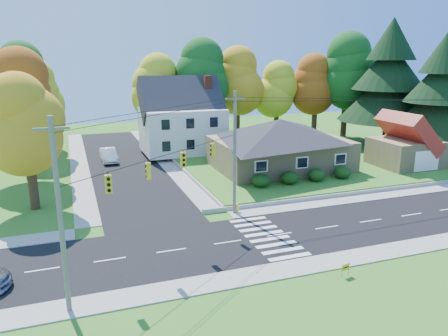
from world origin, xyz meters
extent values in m
plane|color=#3D7923|center=(0.00, 0.00, 0.00)|extent=(120.00, 120.00, 0.00)
cube|color=black|center=(0.00, 0.00, 0.01)|extent=(90.00, 8.00, 0.02)
cube|color=black|center=(-8.00, 26.00, 0.01)|extent=(8.00, 44.00, 0.02)
cube|color=#9C9A90|center=(0.00, 5.00, 0.04)|extent=(90.00, 2.00, 0.08)
cube|color=#9C9A90|center=(0.00, -5.00, 0.04)|extent=(90.00, 2.00, 0.08)
cube|color=#3D7923|center=(13.00, 21.00, 0.25)|extent=(30.00, 30.00, 0.50)
cube|color=tan|center=(8.00, 16.00, 2.10)|extent=(14.00, 10.00, 3.20)
pyramid|color=#26262B|center=(8.00, 16.00, 4.80)|extent=(14.60, 10.60, 2.20)
cube|color=silver|center=(0.00, 28.00, 3.30)|extent=(10.00, 8.00, 5.60)
pyramid|color=#26262B|center=(0.00, 28.00, 7.30)|extent=(10.40, 8.40, 2.40)
cube|color=brown|center=(3.50, 28.00, 5.30)|extent=(0.90, 0.90, 9.60)
cube|color=tan|center=(22.00, 12.00, 2.00)|extent=(7.00, 6.00, 3.00)
pyramid|color=maroon|center=(22.00, 12.00, 4.30)|extent=(7.30, 6.30, 1.60)
cube|color=silver|center=(22.00, 8.95, 1.70)|extent=(3.20, 0.10, 2.20)
ellipsoid|color=#163A10|center=(3.00, 9.80, 1.14)|extent=(1.70, 1.70, 1.27)
ellipsoid|color=#163A10|center=(6.00, 9.80, 1.14)|extent=(1.70, 1.70, 1.27)
ellipsoid|color=#163A10|center=(9.00, 9.80, 1.14)|extent=(1.70, 1.70, 1.27)
ellipsoid|color=#163A10|center=(12.00, 9.80, 1.14)|extent=(1.70, 1.70, 1.27)
cylinder|color=#666059|center=(-14.50, -5.20, 5.00)|extent=(0.26, 0.26, 10.00)
cube|color=#666059|center=(-14.50, -5.20, 9.40)|extent=(1.60, 0.12, 0.12)
cylinder|color=#666059|center=(-1.50, 5.20, 5.00)|extent=(0.26, 0.26, 10.00)
cube|color=#666059|center=(-1.50, 5.20, 9.40)|extent=(1.60, 0.12, 0.12)
cube|color=gold|center=(-12.00, -3.20, 5.95)|extent=(0.34, 0.26, 1.00)
cube|color=gold|center=(-9.50, -1.20, 5.95)|extent=(0.26, 0.34, 1.00)
cube|color=gold|center=(-6.80, 0.95, 5.95)|extent=(0.34, 0.26, 1.00)
cube|color=gold|center=(-4.00, 3.20, 5.95)|extent=(0.26, 0.34, 1.00)
cylinder|color=black|center=(-8.00, 0.00, 6.60)|extent=(13.02, 10.43, 0.04)
cylinder|color=#3F2A19|center=(-2.00, 34.00, 3.20)|extent=(0.80, 0.80, 5.40)
sphere|color=gold|center=(-2.00, 34.00, 7.10)|extent=(6.72, 6.72, 6.72)
sphere|color=gold|center=(-2.00, 34.00, 8.78)|extent=(5.91, 5.91, 5.91)
sphere|color=gold|center=(-2.00, 34.00, 10.46)|extent=(5.11, 5.11, 5.11)
cylinder|color=#3F2A19|center=(4.00, 33.00, 3.65)|extent=(0.86, 0.86, 6.30)
sphere|color=#18551B|center=(4.00, 33.00, 8.20)|extent=(7.84, 7.84, 7.84)
sphere|color=#18551B|center=(4.00, 33.00, 10.16)|extent=(6.90, 6.90, 6.90)
sphere|color=#18551B|center=(4.00, 33.00, 12.12)|extent=(5.96, 5.96, 5.96)
cylinder|color=#3F2A19|center=(10.00, 34.00, 3.43)|extent=(0.83, 0.83, 5.85)
sphere|color=gold|center=(10.00, 34.00, 7.65)|extent=(7.28, 7.28, 7.28)
sphere|color=gold|center=(10.00, 34.00, 9.47)|extent=(6.41, 6.41, 6.41)
sphere|color=gold|center=(10.00, 34.00, 11.29)|extent=(5.53, 5.53, 5.53)
cylinder|color=#3F2A19|center=(16.00, 33.00, 2.98)|extent=(0.77, 0.77, 4.95)
sphere|color=gold|center=(16.00, 33.00, 6.55)|extent=(6.16, 6.16, 6.16)
sphere|color=gold|center=(16.00, 33.00, 8.09)|extent=(5.42, 5.42, 5.42)
sphere|color=gold|center=(16.00, 33.00, 9.63)|extent=(4.68, 4.68, 4.68)
cylinder|color=#3F2A19|center=(22.00, 32.00, 3.20)|extent=(0.80, 0.80, 5.40)
sphere|color=#9B4A13|center=(22.00, 32.00, 7.10)|extent=(6.72, 6.72, 6.72)
sphere|color=#9B4A13|center=(22.00, 32.00, 8.78)|extent=(5.91, 5.91, 5.91)
sphere|color=#9B4A13|center=(22.00, 32.00, 10.46)|extent=(5.11, 5.11, 5.11)
cylinder|color=#3F2A19|center=(26.00, 30.00, 3.88)|extent=(0.89, 0.89, 6.75)
sphere|color=#18551B|center=(26.00, 30.00, 8.75)|extent=(8.40, 8.40, 8.40)
sphere|color=#18551B|center=(26.00, 30.00, 10.85)|extent=(7.39, 7.39, 7.39)
sphere|color=#18551B|center=(26.00, 30.00, 12.95)|extent=(6.38, 6.38, 6.38)
cylinder|color=#3F2A19|center=(27.00, 22.00, 1.94)|extent=(0.40, 0.40, 2.88)
cone|color=black|center=(27.00, 22.00, 7.38)|extent=(12.80, 12.80, 6.72)
cone|color=black|center=(27.00, 22.00, 11.22)|extent=(9.60, 9.60, 6.08)
cone|color=black|center=(27.00, 22.00, 14.74)|extent=(6.40, 6.40, 5.44)
cylinder|color=#3F2A19|center=(28.00, 14.00, 1.76)|extent=(0.40, 0.40, 2.52)
cone|color=black|center=(28.00, 14.00, 6.52)|extent=(11.20, 11.20, 5.88)
cone|color=black|center=(28.00, 14.00, 9.88)|extent=(8.40, 8.40, 5.32)
cone|color=black|center=(28.00, 14.00, 12.96)|extent=(5.60, 5.60, 4.76)
cylinder|color=#3F2A19|center=(-17.00, 12.00, 2.48)|extent=(0.77, 0.77, 4.95)
sphere|color=gold|center=(-17.00, 12.00, 6.05)|extent=(6.16, 6.16, 6.16)
sphere|color=gold|center=(-17.00, 12.00, 7.59)|extent=(5.42, 5.42, 5.42)
sphere|color=gold|center=(-17.00, 12.00, 9.13)|extent=(4.68, 4.68, 4.68)
cylinder|color=#3F2A19|center=(-18.00, 22.00, 2.93)|extent=(0.83, 0.83, 5.85)
sphere|color=#9B4A13|center=(-18.00, 22.00, 7.15)|extent=(7.28, 7.28, 7.28)
sphere|color=#9B4A13|center=(-18.00, 22.00, 8.97)|extent=(6.41, 6.41, 6.41)
sphere|color=#9B4A13|center=(-18.00, 22.00, 10.79)|extent=(5.53, 5.53, 5.53)
cylinder|color=#3F2A19|center=(-17.00, 32.00, 2.70)|extent=(0.80, 0.80, 5.40)
sphere|color=gold|center=(-17.00, 32.00, 6.60)|extent=(6.72, 6.72, 6.72)
sphere|color=gold|center=(-17.00, 32.00, 8.28)|extent=(5.91, 5.91, 5.91)
sphere|color=gold|center=(-17.00, 32.00, 9.96)|extent=(5.11, 5.11, 5.11)
cylinder|color=#3F2A19|center=(-19.00, 40.00, 3.15)|extent=(0.86, 0.86, 6.30)
sphere|color=#18551B|center=(-19.00, 40.00, 7.70)|extent=(7.84, 7.84, 7.84)
sphere|color=#18551B|center=(-19.00, 40.00, 9.66)|extent=(6.90, 6.90, 6.90)
sphere|color=#18551B|center=(-19.00, 40.00, 11.62)|extent=(5.96, 5.96, 5.96)
imported|color=silver|center=(-9.48, 27.21, 0.83)|extent=(1.89, 4.99, 1.62)
cylinder|color=yellow|center=(-1.24, 5.28, 0.05)|extent=(0.36, 0.36, 0.10)
cylinder|color=yellow|center=(-1.24, 5.28, 0.35)|extent=(0.24, 0.24, 0.55)
sphere|color=yellow|center=(-1.24, 5.28, 0.68)|extent=(0.26, 0.26, 0.26)
cylinder|color=yellow|center=(-1.24, 5.28, 0.45)|extent=(0.47, 0.22, 0.12)
cylinder|color=black|center=(0.64, -6.84, 0.26)|extent=(0.02, 0.02, 0.52)
cylinder|color=black|center=(1.10, -6.84, 0.26)|extent=(0.02, 0.02, 0.52)
cube|color=yellow|center=(0.87, -6.84, 0.58)|extent=(0.62, 0.17, 0.42)
camera|label=1|loc=(-13.72, -26.38, 12.65)|focal=35.00mm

